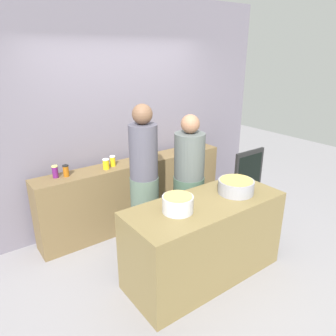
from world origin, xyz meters
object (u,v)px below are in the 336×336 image
preserve_jar_6 (199,144)px  chalkboard_sign (248,178)px  preserve_jar_7 (203,142)px  cooking_pot_center (236,186)px  cook_in_cap (189,188)px  preserve_jar_3 (113,161)px  preserve_jar_4 (135,157)px  cooking_pot_left (178,204)px  cook_with_tongs (144,189)px  preserve_jar_2 (106,164)px  preserve_jar_5 (178,149)px  preserve_jar_0 (55,172)px  preserve_jar_1 (66,171)px

preserve_jar_6 → chalkboard_sign: 0.94m
preserve_jar_7 → chalkboard_sign: preserve_jar_7 is taller
preserve_jar_7 → cooking_pot_center: bearing=-119.7°
cook_in_cap → chalkboard_sign: 1.42m
preserve_jar_7 → cook_in_cap: cook_in_cap is taller
preserve_jar_3 → preserve_jar_4: bearing=2.9°
preserve_jar_7 → cook_in_cap: 1.27m
preserve_jar_7 → cooking_pot_left: size_ratio=0.41×
chalkboard_sign → cook_with_tongs: bearing=-176.8°
preserve_jar_6 → preserve_jar_2: bearing=179.4°
preserve_jar_2 → cooking_pot_center: bearing=-58.4°
preserve_jar_5 → cook_with_tongs: bearing=-147.3°
preserve_jar_2 → preserve_jar_6: size_ratio=1.02×
cooking_pot_left → cook_in_cap: cook_in_cap is taller
preserve_jar_2 → preserve_jar_7: 1.68m
preserve_jar_2 → preserve_jar_3: bearing=23.7°
preserve_jar_0 → preserve_jar_7: bearing=-0.7°
preserve_jar_1 → chalkboard_sign: (2.59, -0.59, -0.53)m
preserve_jar_3 → cook_with_tongs: (0.04, -0.69, -0.16)m
cook_in_cap → chalkboard_sign: cook_in_cap is taller
cook_with_tongs → cooking_pot_left: bearing=-95.6°
preserve_jar_1 → cooking_pot_left: 1.52m
preserve_jar_0 → preserve_jar_6: bearing=-3.0°
cooking_pot_left → cook_in_cap: (0.64, 0.60, -0.22)m
preserve_jar_1 → cooking_pot_center: bearing=-47.1°
preserve_jar_2 → cook_in_cap: 1.07m
cook_with_tongs → preserve_jar_1: bearing=132.7°
preserve_jar_6 → cook_with_tongs: (-1.36, -0.62, -0.15)m
cook_with_tongs → preserve_jar_3: bearing=93.2°
preserve_jar_0 → cook_in_cap: size_ratio=0.09×
preserve_jar_6 → chalkboard_sign: (0.58, -0.51, -0.53)m
preserve_jar_3 → cook_with_tongs: size_ratio=0.07×
cooking_pot_center → cook_with_tongs: size_ratio=0.21×
preserve_jar_3 → cooking_pot_left: preserve_jar_3 is taller
preserve_jar_1 → preserve_jar_3: (0.61, -0.00, -0.00)m
cooking_pot_center → chalkboard_sign: size_ratio=0.42×
preserve_jar_0 → preserve_jar_1: size_ratio=1.05×
preserve_jar_7 → preserve_jar_0: bearing=179.3°
preserve_jar_4 → cooking_pot_left: size_ratio=0.36×
preserve_jar_3 → preserve_jar_4: 0.34m
preserve_jar_5 → chalkboard_sign: 1.21m
preserve_jar_7 → cook_with_tongs: bearing=-155.0°
preserve_jar_3 → cook_in_cap: size_ratio=0.08×
chalkboard_sign → preserve_jar_6: bearing=138.4°
preserve_jar_7 → cook_in_cap: (-0.95, -0.81, -0.24)m
cook_in_cap → preserve_jar_3: bearing=127.2°
cooking_pot_left → cook_with_tongs: 0.72m
cook_with_tongs → preserve_jar_0: bearing=135.9°
preserve_jar_1 → chalkboard_sign: preserve_jar_1 is taller
preserve_jar_0 → preserve_jar_6: size_ratio=1.13×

